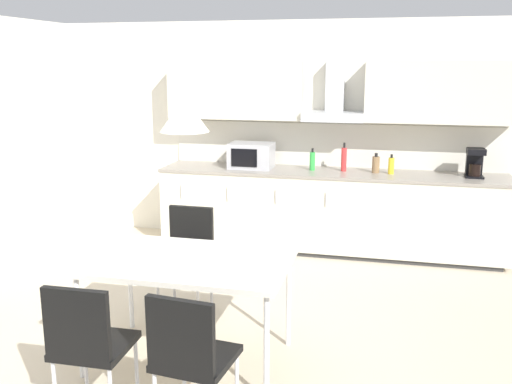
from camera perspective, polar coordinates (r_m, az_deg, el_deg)
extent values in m
cube|color=beige|center=(4.45, -4.28, -14.72)|extent=(8.03, 8.04, 0.02)
cube|color=silver|center=(6.64, 2.70, 5.96)|extent=(6.42, 0.10, 2.51)
cube|color=#333333|center=(6.46, 7.24, -5.52)|extent=(3.57, 0.61, 0.05)
cube|color=beige|center=(6.33, 7.35, -1.81)|extent=(3.72, 0.66, 0.81)
cube|color=gray|center=(6.24, 7.46, 1.94)|extent=(3.74, 0.68, 0.03)
cube|color=silver|center=(6.32, -7.45, 0.06)|extent=(0.01, 0.01, 0.14)
cube|color=silver|center=(6.16, -2.82, -0.19)|extent=(0.01, 0.01, 0.14)
cube|color=silver|center=(6.03, 2.03, -0.46)|extent=(0.01, 0.01, 0.14)
cube|color=silver|center=(5.96, 7.05, -0.73)|extent=(0.01, 0.01, 0.14)
cube|color=silver|center=(6.51, 7.82, 4.67)|extent=(3.72, 0.02, 0.48)
cube|color=beige|center=(6.50, -1.96, 10.17)|extent=(1.53, 0.34, 0.64)
cube|color=beige|center=(6.29, 17.96, 9.48)|extent=(1.53, 0.34, 0.64)
cube|color=#B7BABF|center=(6.30, 7.75, 7.52)|extent=(0.66, 0.40, 0.10)
cube|color=#B7BABF|center=(6.39, 7.93, 10.24)|extent=(0.20, 0.16, 0.59)
cube|color=#ADADB2|center=(6.36, -0.46, 3.67)|extent=(0.48, 0.34, 0.28)
cube|color=black|center=(6.21, -1.20, 3.44)|extent=(0.29, 0.01, 0.20)
cube|color=black|center=(6.26, 20.96, 1.46)|extent=(0.18, 0.18, 0.02)
cylinder|color=black|center=(6.24, 21.02, 2.07)|extent=(0.12, 0.12, 0.12)
cube|color=black|center=(6.30, 20.99, 2.81)|extent=(0.16, 0.08, 0.30)
cube|color=black|center=(6.21, 21.16, 3.79)|extent=(0.18, 0.16, 0.06)
cylinder|color=red|center=(6.25, 8.78, 3.24)|extent=(0.06, 0.06, 0.25)
cylinder|color=black|center=(6.23, 8.83, 4.64)|extent=(0.02, 0.02, 0.06)
cylinder|color=yellow|center=(6.19, 13.36, 2.56)|extent=(0.06, 0.06, 0.17)
cylinder|color=black|center=(6.18, 13.41, 3.51)|extent=(0.02, 0.02, 0.04)
cylinder|color=brown|center=(6.22, 11.89, 2.69)|extent=(0.08, 0.08, 0.17)
cylinder|color=black|center=(6.21, 11.93, 3.65)|extent=(0.03, 0.03, 0.04)
cylinder|color=green|center=(6.27, 5.65, 3.09)|extent=(0.06, 0.06, 0.20)
cylinder|color=black|center=(6.25, 5.68, 4.18)|extent=(0.02, 0.02, 0.04)
cube|color=silver|center=(3.91, -6.79, -6.91)|extent=(1.37, 0.87, 0.04)
cylinder|color=silver|center=(3.99, -17.24, -12.79)|extent=(0.04, 0.04, 0.71)
cylinder|color=silver|center=(3.56, 1.05, -15.42)|extent=(0.04, 0.04, 0.71)
cylinder|color=silver|center=(4.60, -12.47, -9.04)|extent=(0.04, 0.04, 0.71)
cylinder|color=silver|center=(4.23, 3.27, -10.71)|extent=(0.04, 0.04, 0.71)
cube|color=black|center=(3.29, -5.97, -16.19)|extent=(0.44, 0.44, 0.04)
cube|color=black|center=(3.05, -7.58, -14.07)|extent=(0.38, 0.08, 0.40)
cylinder|color=silver|center=(3.61, -7.20, -17.74)|extent=(0.02, 0.02, 0.43)
cube|color=black|center=(4.75, -7.16, -6.88)|extent=(0.40, 0.40, 0.04)
cube|color=black|center=(4.84, -6.46, -3.75)|extent=(0.38, 0.04, 0.40)
cylinder|color=silver|center=(4.63, -5.85, -10.50)|extent=(0.02, 0.02, 0.43)
cylinder|color=silver|center=(4.75, -9.77, -10.01)|extent=(0.02, 0.02, 0.43)
cylinder|color=silver|center=(4.93, -4.50, -9.00)|extent=(0.02, 0.02, 0.43)
cylinder|color=silver|center=(5.04, -8.21, -8.59)|extent=(0.02, 0.02, 0.43)
cube|color=black|center=(3.53, -15.79, -14.56)|extent=(0.41, 0.41, 0.04)
cube|color=black|center=(3.29, -17.52, -12.48)|extent=(0.38, 0.05, 0.40)
cylinder|color=silver|center=(3.84, -16.68, -16.19)|extent=(0.02, 0.02, 0.43)
cylinder|color=silver|center=(3.70, -11.85, -17.08)|extent=(0.02, 0.02, 0.43)
cone|color=silver|center=(3.69, -7.19, 7.69)|extent=(0.32, 0.32, 0.22)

